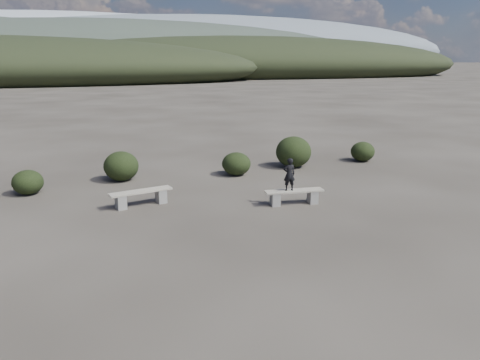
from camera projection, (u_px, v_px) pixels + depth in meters
name	position (u px, v px, depth m)	size (l,w,h in m)	color
ground	(262.00, 273.00, 9.77)	(1200.00, 1200.00, 0.00)	#2E2923
bench_left	(141.00, 196.00, 14.20)	(1.95, 0.87, 0.48)	slate
bench_right	(294.00, 196.00, 14.34)	(1.84, 0.51, 0.45)	slate
seated_person	(289.00, 174.00, 14.13)	(0.37, 0.24, 1.01)	black
shrub_a	(28.00, 182.00, 15.39)	(1.00, 1.00, 0.82)	black
shrub_b	(121.00, 166.00, 17.11)	(1.26, 1.26, 1.08)	black
shrub_c	(236.00, 164.00, 17.94)	(1.11, 1.11, 0.89)	black
shrub_d	(293.00, 152.00, 19.25)	(1.46, 1.46, 1.28)	black
shrub_e	(363.00, 152.00, 20.41)	(1.03, 1.03, 0.86)	black
mountain_ridges	(91.00, 50.00, 319.96)	(500.00, 400.00, 56.00)	black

